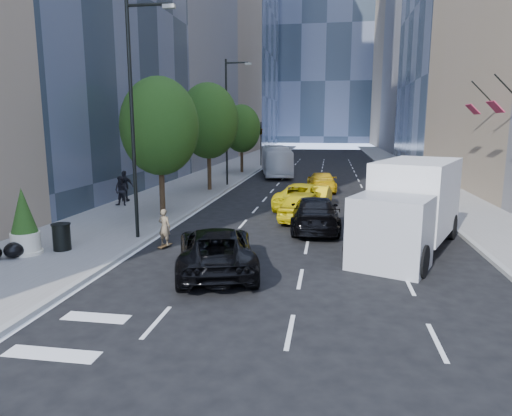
% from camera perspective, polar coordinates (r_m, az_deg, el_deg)
% --- Properties ---
extents(ground, '(160.00, 160.00, 0.00)m').
position_cam_1_polar(ground, '(15.61, 1.87, -8.64)').
color(ground, black).
rests_on(ground, ground).
extents(sidewalk_left, '(6.00, 120.00, 0.15)m').
position_cam_1_polar(sidewalk_left, '(46.21, -4.45, 4.19)').
color(sidewalk_left, slate).
rests_on(sidewalk_left, ground).
extents(sidewalk_right, '(4.00, 120.00, 0.15)m').
position_cam_1_polar(sidewalk_right, '(45.65, 19.46, 3.55)').
color(sidewalk_right, slate).
rests_on(sidewalk_right, ground).
extents(tower_left_end, '(20.00, 28.00, 60.00)m').
position_cam_1_polar(tower_left_end, '(112.07, -3.60, 23.29)').
color(tower_left_end, '#293440').
rests_on(tower_left_end, ground).
extents(tower_right_far, '(20.00, 24.00, 50.00)m').
position_cam_1_polar(tower_right_far, '(116.13, 20.30, 19.72)').
color(tower_right_far, gray).
rests_on(tower_right_far, ground).
extents(lamp_near, '(2.13, 0.22, 10.00)m').
position_cam_1_polar(lamp_near, '(20.37, -14.83, 12.11)').
color(lamp_near, black).
rests_on(lamp_near, sidewalk_left).
extents(lamp_far, '(2.13, 0.22, 10.00)m').
position_cam_1_polar(lamp_far, '(37.54, -3.45, 11.53)').
color(lamp_far, black).
rests_on(lamp_far, sidewalk_left).
extents(tree_near, '(4.20, 4.20, 7.46)m').
position_cam_1_polar(tree_near, '(25.31, -11.95, 9.94)').
color(tree_near, black).
rests_on(tree_near, sidewalk_left).
extents(tree_mid, '(4.50, 4.50, 7.99)m').
position_cam_1_polar(tree_mid, '(34.83, -5.97, 10.76)').
color(tree_mid, black).
rests_on(tree_mid, sidewalk_left).
extents(tree_far, '(3.90, 3.90, 6.92)m').
position_cam_1_polar(tree_far, '(47.51, -1.81, 9.89)').
color(tree_far, black).
rests_on(tree_far, sidewalk_left).
extents(traffic_signal, '(2.48, 0.53, 5.20)m').
position_cam_1_polar(traffic_signal, '(55.26, 0.63, 9.57)').
color(traffic_signal, black).
rests_on(traffic_signal, sidewalk_left).
extents(skateboarder, '(0.64, 0.49, 1.55)m').
position_cam_1_polar(skateboarder, '(19.36, -11.36, -2.67)').
color(skateboarder, brown).
rests_on(skateboarder, ground).
extents(black_sedan_lincoln, '(3.99, 6.09, 1.56)m').
position_cam_1_polar(black_sedan_lincoln, '(16.11, -5.03, -5.16)').
color(black_sedan_lincoln, black).
rests_on(black_sedan_lincoln, ground).
extents(black_sedan_mercedes, '(2.66, 5.81, 1.65)m').
position_cam_1_polar(black_sedan_mercedes, '(22.35, 7.34, -0.67)').
color(black_sedan_mercedes, black).
rests_on(black_sedan_mercedes, ground).
extents(taxi_a, '(2.65, 5.02, 1.63)m').
position_cam_1_polar(taxi_a, '(24.56, 5.89, 0.35)').
color(taxi_a, '#D7BE0B').
rests_on(taxi_a, ground).
extents(taxi_b, '(1.75, 4.06, 1.30)m').
position_cam_1_polar(taxi_b, '(28.99, 7.80, 1.53)').
color(taxi_b, yellow).
rests_on(taxi_b, ground).
extents(taxi_c, '(3.59, 6.01, 1.56)m').
position_cam_1_polar(taxi_c, '(28.01, 5.95, 1.53)').
color(taxi_c, '#CFBD0A').
rests_on(taxi_c, ground).
extents(taxi_d, '(2.52, 5.21, 1.46)m').
position_cam_1_polar(taxi_d, '(35.41, 8.18, 3.27)').
color(taxi_d, '#E8B50C').
rests_on(taxi_d, ground).
extents(city_bus, '(4.34, 10.78, 2.93)m').
position_cam_1_polar(city_bus, '(46.07, 2.55, 5.93)').
color(city_bus, silver).
rests_on(city_bus, ground).
extents(box_truck, '(5.38, 8.01, 3.61)m').
position_cam_1_polar(box_truck, '(19.50, 18.72, 0.26)').
color(box_truck, silver).
rests_on(box_truck, ground).
extents(pedestrian_a, '(0.92, 0.73, 1.82)m').
position_cam_1_polar(pedestrian_a, '(29.12, -16.46, 2.05)').
color(pedestrian_a, black).
rests_on(pedestrian_a, sidewalk_left).
extents(pedestrian_b, '(1.18, 0.51, 2.01)m').
position_cam_1_polar(pedestrian_b, '(30.70, -16.07, 2.66)').
color(pedestrian_b, black).
rests_on(pedestrian_b, sidewalk_left).
extents(trash_can, '(0.68, 0.68, 1.03)m').
position_cam_1_polar(trash_can, '(19.74, -23.12, -3.40)').
color(trash_can, black).
rests_on(trash_can, sidewalk_left).
extents(planter_shrub, '(1.08, 1.08, 2.58)m').
position_cam_1_polar(planter_shrub, '(19.60, -27.01, -1.66)').
color(planter_shrub, beige).
rests_on(planter_shrub, sidewalk_left).
extents(garbage_bags, '(1.22, 1.18, 0.60)m').
position_cam_1_polar(garbage_bags, '(19.43, -28.82, -4.77)').
color(garbage_bags, black).
rests_on(garbage_bags, sidewalk_left).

